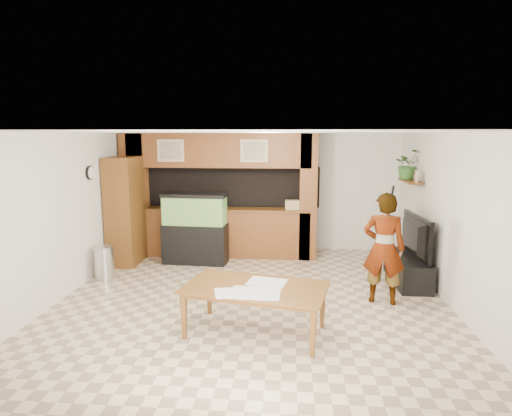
# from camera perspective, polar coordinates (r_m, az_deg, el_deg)

# --- Properties ---
(floor) EXTENTS (6.50, 6.50, 0.00)m
(floor) POSITION_cam_1_polar(r_m,az_deg,el_deg) (6.83, -0.56, -12.31)
(floor) COLOR beige
(floor) RESTS_ON ground
(ceiling) EXTENTS (6.50, 6.50, 0.00)m
(ceiling) POSITION_cam_1_polar(r_m,az_deg,el_deg) (6.34, -0.60, 10.05)
(ceiling) COLOR white
(ceiling) RESTS_ON wall_back
(wall_back) EXTENTS (6.00, 0.00, 6.00)m
(wall_back) POSITION_cam_1_polar(r_m,az_deg,el_deg) (9.66, 1.13, 2.20)
(wall_back) COLOR silver
(wall_back) RESTS_ON floor
(wall_left) EXTENTS (0.00, 6.50, 6.50)m
(wall_left) POSITION_cam_1_polar(r_m,az_deg,el_deg) (7.36, -24.55, -1.06)
(wall_left) COLOR silver
(wall_left) RESTS_ON floor
(wall_right) EXTENTS (0.00, 6.50, 6.50)m
(wall_right) POSITION_cam_1_polar(r_m,az_deg,el_deg) (6.88, 25.17, -1.79)
(wall_right) COLOR silver
(wall_right) RESTS_ON floor
(partition) EXTENTS (4.20, 0.99, 2.60)m
(partition) POSITION_cam_1_polar(r_m,az_deg,el_deg) (9.16, -5.04, 1.83)
(partition) COLOR brown
(partition) RESTS_ON floor
(wall_clock) EXTENTS (0.05, 0.25, 0.25)m
(wall_clock) POSITION_cam_1_polar(r_m,az_deg,el_deg) (8.14, -21.25, 4.39)
(wall_clock) COLOR black
(wall_clock) RESTS_ON wall_left
(wall_shelf) EXTENTS (0.25, 0.90, 0.04)m
(wall_shelf) POSITION_cam_1_polar(r_m,az_deg,el_deg) (8.61, 19.91, 3.39)
(wall_shelf) COLOR brown
(wall_shelf) RESTS_ON wall_right
(pantry_cabinet) EXTENTS (0.53, 0.87, 2.14)m
(pantry_cabinet) POSITION_cam_1_polar(r_m,az_deg,el_deg) (8.91, -17.04, -0.36)
(pantry_cabinet) COLOR brown
(pantry_cabinet) RESTS_ON floor
(trash_can) EXTENTS (0.33, 0.33, 0.61)m
(trash_can) POSITION_cam_1_polar(r_m,az_deg,el_deg) (8.15, -19.57, -6.94)
(trash_can) COLOR #B2B2B7
(trash_can) RESTS_ON floor
(aquarium) EXTENTS (1.28, 0.48, 1.42)m
(aquarium) POSITION_cam_1_polar(r_m,az_deg,el_deg) (8.67, -8.11, -2.83)
(aquarium) COLOR black
(aquarium) RESTS_ON floor
(tv_stand) EXTENTS (0.52, 1.41, 0.47)m
(tv_stand) POSITION_cam_1_polar(r_m,az_deg,el_deg) (8.04, 19.52, -7.70)
(tv_stand) COLOR black
(tv_stand) RESTS_ON floor
(television) EXTENTS (0.25, 1.29, 0.74)m
(television) POSITION_cam_1_polar(r_m,az_deg,el_deg) (7.89, 19.77, -3.51)
(television) COLOR black
(television) RESTS_ON tv_stand
(photo_frame) EXTENTS (0.04, 0.16, 0.21)m
(photo_frame) POSITION_cam_1_polar(r_m,az_deg,el_deg) (8.27, 20.59, 4.00)
(photo_frame) COLOR tan
(photo_frame) RESTS_ON wall_shelf
(potted_plant) EXTENTS (0.65, 0.62, 0.57)m
(potted_plant) POSITION_cam_1_polar(r_m,az_deg,el_deg) (8.74, 19.55, 5.52)
(potted_plant) COLOR #2E5A24
(potted_plant) RESTS_ON wall_shelf
(person) EXTENTS (0.70, 0.54, 1.72)m
(person) POSITION_cam_1_polar(r_m,az_deg,el_deg) (6.81, 16.67, -5.17)
(person) COLOR #A38159
(person) RESTS_ON floor
(microphone) EXTENTS (0.03, 0.10, 0.16)m
(microphone) POSITION_cam_1_polar(r_m,az_deg,el_deg) (6.50, 17.78, 2.19)
(microphone) COLOR black
(microphone) RESTS_ON person
(dining_table) EXTENTS (1.98, 1.36, 0.64)m
(dining_table) POSITION_cam_1_polar(r_m,az_deg,el_deg) (5.68, -0.20, -13.55)
(dining_table) COLOR brown
(dining_table) RESTS_ON floor
(newspaper_a) EXTENTS (0.62, 0.46, 0.01)m
(newspaper_a) POSITION_cam_1_polar(r_m,az_deg,el_deg) (5.37, -0.07, -11.25)
(newspaper_a) COLOR silver
(newspaper_a) RESTS_ON dining_table
(newspaper_b) EXTENTS (0.56, 0.46, 0.01)m
(newspaper_b) POSITION_cam_1_polar(r_m,az_deg,el_deg) (5.39, -2.84, -11.18)
(newspaper_b) COLOR silver
(newspaper_b) RESTS_ON dining_table
(newspaper_c) EXTENTS (0.56, 0.46, 0.01)m
(newspaper_c) POSITION_cam_1_polar(r_m,az_deg,el_deg) (5.74, 1.48, -9.84)
(newspaper_c) COLOR silver
(newspaper_c) RESTS_ON dining_table
(counter_box) EXTENTS (0.30, 0.21, 0.19)m
(counter_box) POSITION_cam_1_polar(r_m,az_deg,el_deg) (8.88, 4.85, 0.43)
(counter_box) COLOR tan
(counter_box) RESTS_ON partition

